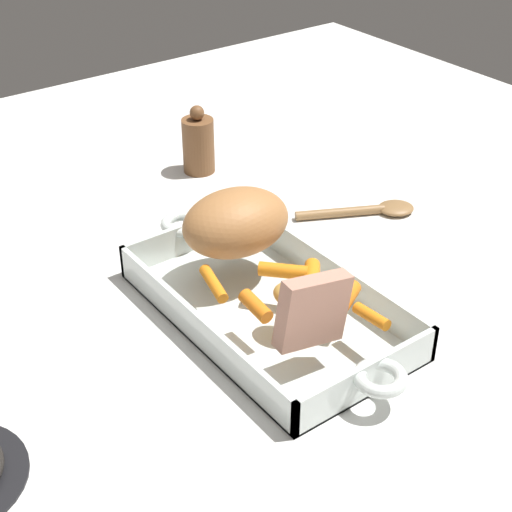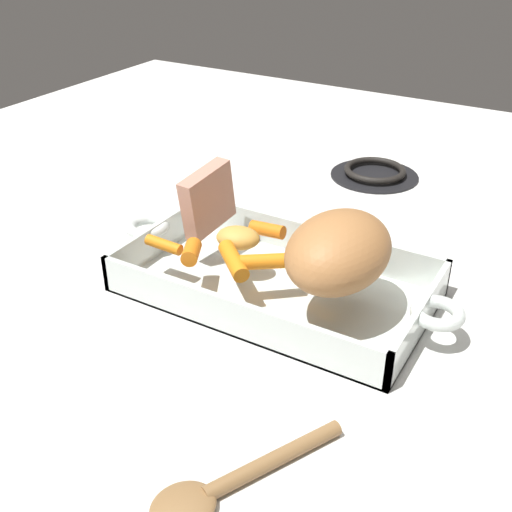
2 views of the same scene
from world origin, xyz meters
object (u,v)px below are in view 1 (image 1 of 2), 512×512
object	(u,v)px
pork_roast	(236,222)
serving_spoon	(372,210)
roasting_dish	(267,305)
baby_carrot_northwest	(256,306)
roast_slice_thin	(313,311)
baby_carrot_center_right	(214,284)
baby_carrot_center_left	(371,316)
baby_carrot_northeast	(312,277)
baby_carrot_short	(282,270)
potato_near_roast	(297,295)
pepper_mill	(198,144)
baby_carrot_long	(347,296)

from	to	relation	value
pork_roast	serving_spoon	world-z (taller)	pork_roast
roasting_dish	baby_carrot_northwest	size ratio (longest dim) A/B	9.73
roasting_dish	baby_carrot_northwest	bearing A→B (deg)	129.93
roast_slice_thin	baby_carrot_northwest	size ratio (longest dim) A/B	1.73
baby_carrot_center_right	baby_carrot_center_left	world-z (taller)	baby_carrot_center_right
baby_carrot_northeast	baby_carrot_short	xyz separation A→B (m)	(0.04, 0.02, -0.00)
baby_carrot_northeast	potato_near_roast	distance (m)	0.05
pork_roast	potato_near_roast	bearing A→B (deg)	175.62
baby_carrot_center_left	pepper_mill	world-z (taller)	pepper_mill
roasting_dish	pepper_mill	size ratio (longest dim) A/B	3.92
baby_carrot_northeast	baby_carrot_center_right	distance (m)	0.12
baby_carrot_northeast	baby_carrot_center_left	distance (m)	0.10
baby_carrot_center_right	baby_carrot_northeast	bearing A→B (deg)	-122.01
baby_carrot_northeast	baby_carrot_northwest	distance (m)	0.09
baby_carrot_short	potato_near_roast	bearing A→B (deg)	159.03
potato_near_roast	pepper_mill	xyz separation A→B (m)	(0.45, -0.15, -0.01)
baby_carrot_northwest	potato_near_roast	size ratio (longest dim) A/B	0.86
baby_carrot_northeast	baby_carrot_center_left	world-z (taller)	baby_carrot_northeast
pork_roast	baby_carrot_center_left	bearing A→B (deg)	-170.43
baby_carrot_northeast	baby_carrot_center_right	world-z (taller)	baby_carrot_northeast
baby_carrot_long	baby_carrot_short	bearing A→B (deg)	16.64
pork_roast	baby_carrot_center_right	xyz separation A→B (m)	(-0.06, 0.07, -0.04)
baby_carrot_short	potato_near_roast	world-z (taller)	potato_near_roast
serving_spoon	pepper_mill	bearing A→B (deg)	142.06
baby_carrot_center_left	baby_carrot_center_right	bearing A→B (deg)	34.03
baby_carrot_center_left	pepper_mill	size ratio (longest dim) A/B	0.42
roasting_dish	baby_carrot_center_right	bearing A→B (deg)	61.73
roasting_dish	pepper_mill	xyz separation A→B (m)	(0.40, -0.16, 0.03)
serving_spoon	pepper_mill	xyz separation A→B (m)	(0.29, 0.14, 0.04)
roasting_dish	baby_carrot_center_left	world-z (taller)	baby_carrot_center_left
serving_spoon	pepper_mill	size ratio (longest dim) A/B	1.54
potato_near_roast	serving_spoon	distance (m)	0.34
baby_carrot_center_left	baby_carrot_long	size ratio (longest dim) A/B	1.20
potato_near_roast	pepper_mill	size ratio (longest dim) A/B	0.47
baby_carrot_northwest	serving_spoon	xyz separation A→B (m)	(0.15, -0.34, -0.05)
baby_carrot_center_left	baby_carrot_short	world-z (taller)	baby_carrot_short
baby_carrot_short	pepper_mill	world-z (taller)	pepper_mill
roast_slice_thin	baby_carrot_center_left	world-z (taller)	roast_slice_thin
roast_slice_thin	potato_near_roast	size ratio (longest dim) A/B	1.49
pork_roast	baby_carrot_short	world-z (taller)	pork_roast
baby_carrot_center_left	potato_near_roast	bearing A→B (deg)	31.73
roasting_dish	baby_carrot_center_left	xyz separation A→B (m)	(-0.13, -0.05, 0.04)
potato_near_roast	baby_carrot_short	bearing A→B (deg)	-20.97
pork_roast	baby_carrot_northeast	bearing A→B (deg)	-165.99
baby_carrot_center_right	baby_carrot_center_left	distance (m)	0.20
pork_roast	baby_carrot_center_left	world-z (taller)	pork_roast
baby_carrot_center_left	serving_spoon	world-z (taller)	baby_carrot_center_left
roasting_dish	baby_carrot_northwest	xyz separation A→B (m)	(-0.04, 0.05, 0.04)
baby_carrot_center_left	potato_near_roast	xyz separation A→B (m)	(0.08, 0.05, 0.01)
roast_slice_thin	potato_near_roast	xyz separation A→B (m)	(0.06, -0.03, -0.03)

